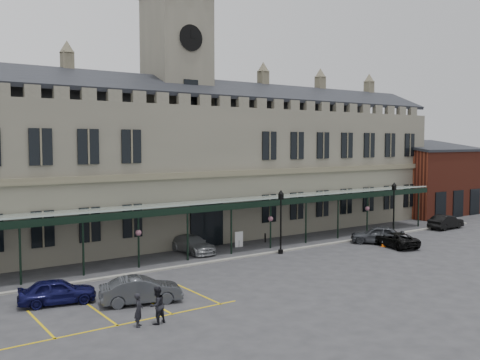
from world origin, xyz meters
TOP-DOWN VIEW (x-y plane):
  - ground at (0.00, 0.00)m, footprint 140.00×140.00m
  - station_building at (0.00, 15.91)m, footprint 60.00×10.36m
  - clock_tower at (0.00, 16.00)m, footprint 5.60×5.60m
  - canopy at (0.00, 7.46)m, footprint 50.00×4.10m
  - brick_annex at (34.00, 12.97)m, footprint 12.40×8.36m
  - kerb at (0.00, 5.50)m, footprint 60.00×0.40m
  - parking_markings at (-14.00, -1.50)m, footprint 16.00×6.00m
  - tree_behind_mid at (8.00, 25.00)m, footprint 6.00×6.00m
  - tree_behind_right at (24.00, 25.00)m, footprint 6.00×6.00m
  - lamp_post_mid at (3.28, 4.98)m, footprint 0.49×0.49m
  - lamp_post_right at (17.93, 5.59)m, footprint 0.48×0.48m
  - traffic_cone at (12.25, 2.06)m, footprint 0.42×0.42m
  - sign_board at (2.12, 9.15)m, footprint 0.77×0.11m
  - bollard_left at (-1.38, 9.75)m, footprint 0.17×0.17m
  - bollard_right at (5.27, 9.53)m, footprint 0.14×0.14m
  - car_left_a at (-15.32, 1.85)m, footprint 4.41×2.52m
  - car_left_b at (-11.50, -0.73)m, footprint 4.73×2.72m
  - car_taxi at (-2.29, 9.42)m, footprint 2.20×4.90m
  - car_van at (13.00, 1.50)m, footprint 2.93×4.85m
  - car_right_a at (13.00, 3.35)m, footprint 4.47×4.70m
  - car_right_b at (25.00, 4.58)m, footprint 4.48×1.71m
  - person_a at (-13.20, -4.13)m, footprint 0.67×0.71m
  - person_b at (-12.30, -4.29)m, footprint 1.07×0.93m

SIDE VIEW (x-z plane):
  - ground at x=0.00m, z-range 0.00..0.00m
  - parking_markings at x=-14.00m, z-range -0.01..0.01m
  - kerb at x=0.00m, z-range 0.00..0.12m
  - traffic_cone at x=12.25m, z-range -0.01..0.66m
  - bollard_right at x=5.27m, z-range 0.00..0.81m
  - bollard_left at x=-1.38m, z-range 0.00..0.94m
  - car_van at x=13.00m, z-range 0.00..1.26m
  - sign_board at x=2.12m, z-range -0.02..1.30m
  - car_taxi at x=-2.29m, z-range 0.00..1.39m
  - car_left_a at x=-15.32m, z-range 0.00..1.41m
  - car_right_b at x=25.00m, z-range 0.00..1.46m
  - car_left_b at x=-11.50m, z-range 0.00..1.48m
  - car_right_a at x=13.00m, z-range 0.00..1.58m
  - person_a at x=-13.20m, z-range 0.00..1.64m
  - person_b at x=-12.30m, z-range 0.00..1.86m
  - canopy at x=0.00m, z-range 0.25..4.55m
  - lamp_post_right at x=17.93m, z-range 0.47..5.55m
  - lamp_post_mid at x=3.28m, z-range 0.48..5.62m
  - brick_annex at x=34.00m, z-range -0.46..8.77m
  - station_building at x=0.00m, z-range -2.18..15.12m
  - tree_behind_mid at x=8.00m, z-range 4.81..20.81m
  - tree_behind_right at x=24.00m, z-range 4.81..20.81m
  - clock_tower at x=0.00m, z-range 0.71..25.51m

